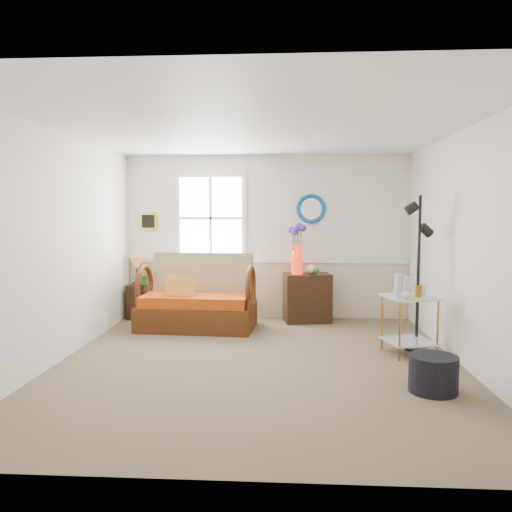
# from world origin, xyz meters

# --- Properties ---
(floor) EXTENTS (4.50, 5.00, 0.01)m
(floor) POSITION_xyz_m (0.00, 0.00, 0.00)
(floor) COLOR brown
(floor) RESTS_ON ground
(ceiling) EXTENTS (4.50, 5.00, 0.01)m
(ceiling) POSITION_xyz_m (0.00, 0.00, 2.60)
(ceiling) COLOR white
(ceiling) RESTS_ON walls
(walls) EXTENTS (4.51, 5.01, 2.60)m
(walls) POSITION_xyz_m (0.00, 0.00, 1.30)
(walls) COLOR white
(walls) RESTS_ON floor
(wainscot) EXTENTS (4.46, 0.02, 0.90)m
(wainscot) POSITION_xyz_m (0.00, 2.48, 0.45)
(wainscot) COLOR beige
(wainscot) RESTS_ON walls
(chair_rail) EXTENTS (4.46, 0.04, 0.06)m
(chair_rail) POSITION_xyz_m (0.00, 2.47, 0.92)
(chair_rail) COLOR white
(chair_rail) RESTS_ON walls
(window) EXTENTS (1.14, 0.06, 1.44)m
(window) POSITION_xyz_m (-0.90, 2.47, 1.60)
(window) COLOR white
(window) RESTS_ON walls
(picture) EXTENTS (0.28, 0.03, 0.28)m
(picture) POSITION_xyz_m (-1.92, 2.48, 1.55)
(picture) COLOR gold
(picture) RESTS_ON walls
(mirror) EXTENTS (0.47, 0.07, 0.47)m
(mirror) POSITION_xyz_m (0.70, 2.48, 1.75)
(mirror) COLOR #146AAD
(mirror) RESTS_ON walls
(loveseat) EXTENTS (1.71, 1.04, 1.08)m
(loveseat) POSITION_xyz_m (-0.98, 1.64, 0.54)
(loveseat) COLOR #532F13
(loveseat) RESTS_ON floor
(throw_pillow) EXTENTS (0.46, 0.22, 0.44)m
(throw_pillow) POSITION_xyz_m (-1.20, 1.55, 0.57)
(throw_pillow) COLOR orange
(throw_pillow) RESTS_ON loveseat
(lamp_stand) EXTENTS (0.33, 0.33, 0.55)m
(lamp_stand) POSITION_xyz_m (-2.03, 2.24, 0.27)
(lamp_stand) COLOR black
(lamp_stand) RESTS_ON floor
(table_lamp) EXTENTS (0.29, 0.29, 0.45)m
(table_lamp) POSITION_xyz_m (-2.06, 2.27, 0.77)
(table_lamp) COLOR #AC7732
(table_lamp) RESTS_ON lamp_stand
(potted_plant) EXTENTS (0.43, 0.45, 0.27)m
(potted_plant) POSITION_xyz_m (-1.91, 2.21, 0.68)
(potted_plant) COLOR #3C6E2B
(potted_plant) RESTS_ON lamp_stand
(cabinet) EXTENTS (0.76, 0.55, 0.75)m
(cabinet) POSITION_xyz_m (0.64, 2.18, 0.37)
(cabinet) COLOR black
(cabinet) RESTS_ON floor
(flower_vase) EXTENTS (0.25, 0.25, 0.76)m
(flower_vase) POSITION_xyz_m (0.48, 2.16, 1.13)
(flower_vase) COLOR red
(flower_vase) RESTS_ON cabinet
(side_table) EXTENTS (0.67, 0.67, 0.70)m
(side_table) POSITION_xyz_m (1.77, 0.44, 0.35)
(side_table) COLOR #A77930
(side_table) RESTS_ON floor
(tabletop_items) EXTENTS (0.46, 0.46, 0.25)m
(tabletop_items) POSITION_xyz_m (1.75, 0.41, 0.82)
(tabletop_items) COLOR silver
(tabletop_items) RESTS_ON side_table
(floor_lamp) EXTENTS (0.30, 0.30, 1.89)m
(floor_lamp) POSITION_xyz_m (1.91, 0.64, 0.95)
(floor_lamp) COLOR black
(floor_lamp) RESTS_ON floor
(ottoman) EXTENTS (0.47, 0.47, 0.35)m
(ottoman) POSITION_xyz_m (1.69, -0.83, 0.17)
(ottoman) COLOR black
(ottoman) RESTS_ON floor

